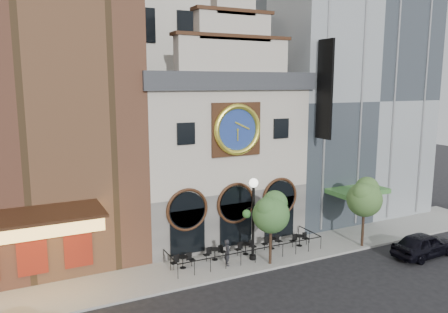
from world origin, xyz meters
name	(u,v)px	position (x,y,z in m)	size (l,w,h in m)	color
ground	(265,272)	(0.00, 0.00, 0.00)	(120.00, 120.00, 0.00)	black
sidewalk	(245,257)	(0.00, 2.50, 0.07)	(44.00, 5.00, 0.15)	gray
clock_building	(212,149)	(0.00, 7.82, 6.69)	(12.60, 8.78, 18.65)	#605E5B
theater_building	(15,68)	(-13.00, 9.96, 12.60)	(14.00, 15.60, 25.00)	brown
retail_building	(330,99)	(12.99, 9.99, 10.14)	(14.00, 14.40, 20.00)	gray
cafe_railing	(245,249)	(0.00, 2.50, 0.60)	(10.60, 2.60, 0.90)	black
bistro_0	(183,261)	(-4.50, 2.48, 0.61)	(1.58, 0.68, 0.90)	black
bistro_1	(215,253)	(-2.14, 2.77, 0.61)	(1.58, 0.68, 0.90)	black
bistro_2	(246,248)	(0.13, 2.70, 0.61)	(1.58, 0.68, 0.90)	black
bistro_3	(272,242)	(2.27, 2.78, 0.61)	(1.58, 0.68, 0.90)	black
bistro_4	(300,240)	(4.33, 2.35, 0.61)	(1.58, 0.68, 0.90)	black
car_right	(424,245)	(10.95, -2.63, 0.83)	(1.96, 4.88, 1.66)	black
pedestrian	(227,252)	(-1.79, 1.64, 1.00)	(0.62, 0.41, 1.71)	black
lamppost	(253,210)	(0.13, 1.74, 3.53)	(1.71, 0.86, 5.46)	black
tree_left	(271,212)	(0.84, 0.69, 3.60)	(2.45, 2.35, 4.71)	#382619
tree_right	(365,196)	(8.39, 0.43, 3.76)	(2.55, 2.46, 4.92)	#382619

